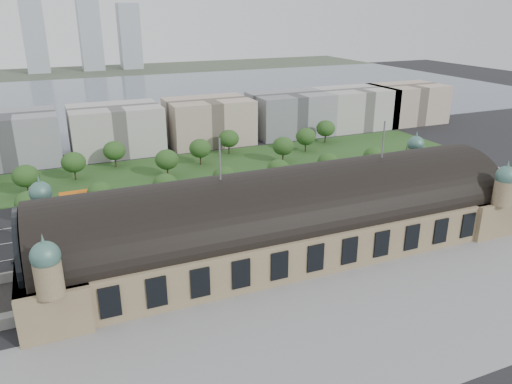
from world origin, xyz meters
name	(u,v)px	position (x,y,z in m)	size (l,w,h in m)	color
ground	(283,248)	(0.00, 0.00, 0.00)	(900.00, 900.00, 0.00)	black
station	(283,218)	(0.00, 0.00, 10.28)	(150.00, 48.40, 44.30)	#8F8059
plaza_south	(398,316)	(10.00, -44.00, 0.00)	(190.00, 48.00, 0.12)	gray
road_slab	(187,215)	(-20.00, 38.00, 0.00)	(260.00, 26.00, 0.10)	black
grass_belt	(165,170)	(-15.00, 93.00, 0.00)	(300.00, 45.00, 0.10)	#294D1E
petrol_station	(82,196)	(-53.91, 65.28, 2.95)	(14.00, 13.00, 5.05)	#CF5C0C
lake	(124,98)	(0.00, 298.00, 0.00)	(700.00, 320.00, 0.08)	slate
far_shore	(95,71)	(0.00, 498.00, 0.00)	(700.00, 120.00, 0.14)	#44513D
far_tower_left	(34,36)	(-60.00, 508.00, 40.00)	(24.00, 24.00, 80.00)	#9EA8B2
far_tower_mid	(90,33)	(0.00, 508.00, 42.50)	(24.00, 24.00, 85.00)	#9EA8B2
far_tower_right	(130,36)	(45.00, 508.00, 37.50)	(24.00, 24.00, 75.00)	#9EA8B2
office_2	(8,139)	(-80.00, 133.00, 12.00)	(45.00, 32.00, 24.00)	gray
office_3	(116,130)	(-30.00, 133.00, 12.00)	(45.00, 32.00, 24.00)	#B4B2AB
office_4	(209,121)	(20.00, 133.00, 12.00)	(45.00, 32.00, 24.00)	#B9A591
office_5	(290,114)	(70.00, 133.00, 12.00)	(45.00, 32.00, 24.00)	gray
office_6	(355,108)	(115.00, 133.00, 12.00)	(45.00, 32.00, 24.00)	#B4B2AB
office_7	(406,103)	(155.00, 133.00, 12.00)	(45.00, 32.00, 24.00)	#B9A591
tree_row_2	(29,203)	(-72.00, 53.00, 7.43)	(9.60, 9.60, 11.52)	#2D2116
tree_row_3	(100,193)	(-48.00, 53.00, 7.43)	(9.60, 9.60, 11.52)	#2D2116
tree_row_4	(165,184)	(-24.00, 53.00, 7.43)	(9.60, 9.60, 11.52)	#2D2116
tree_row_5	(224,176)	(0.00, 53.00, 7.43)	(9.60, 9.60, 11.52)	#2D2116
tree_row_6	(278,169)	(24.00, 53.00, 7.43)	(9.60, 9.60, 11.52)	#2D2116
tree_row_7	(328,162)	(48.00, 53.00, 7.43)	(9.60, 9.60, 11.52)	#2D2116
tree_row_8	(374,156)	(72.00, 53.00, 7.43)	(9.60, 9.60, 11.52)	#2D2116
tree_row_9	(416,151)	(96.00, 53.00, 7.43)	(9.60, 9.60, 11.52)	#2D2116
tree_belt_3	(26,176)	(-73.00, 83.00, 8.05)	(10.40, 10.40, 12.48)	#2D2116
tree_belt_4	(74,162)	(-54.00, 95.00, 8.05)	(10.40, 10.40, 12.48)	#2D2116
tree_belt_5	(114,151)	(-35.00, 107.00, 8.05)	(10.40, 10.40, 12.48)	#2D2116
tree_belt_6	(167,160)	(-16.00, 83.00, 8.05)	(10.40, 10.40, 12.48)	#2D2116
tree_belt_7	(200,148)	(3.00, 95.00, 8.05)	(10.40, 10.40, 12.48)	#2D2116
tree_belt_8	(229,139)	(22.00, 107.00, 8.05)	(10.40, 10.40, 12.48)	#2D2116
tree_belt_9	(283,146)	(41.00, 83.00, 8.05)	(10.40, 10.40, 12.48)	#2D2116
tree_belt_10	(306,137)	(60.00, 95.00, 8.05)	(10.40, 10.40, 12.48)	#2D2116
tree_belt_11	(326,128)	(79.00, 107.00, 8.05)	(10.40, 10.40, 12.48)	#2D2116
traffic_car_3	(118,223)	(-44.55, 38.40, 0.75)	(2.10, 5.17, 1.50)	maroon
traffic_car_4	(248,210)	(1.48, 31.93, 0.78)	(1.85, 4.59, 1.56)	#171640
traffic_car_5	(302,184)	(32.94, 48.79, 0.77)	(1.62, 4.65, 1.53)	#55565C
traffic_car_6	(409,177)	(80.66, 38.45, 0.71)	(2.36, 5.12, 1.42)	#BABABC
parked_car_0	(19,259)	(-75.66, 23.42, 0.77)	(1.63, 4.67, 1.54)	black
parked_car_1	(75,252)	(-60.07, 21.84, 0.81)	(2.68, 5.82, 1.62)	maroon
parked_car_2	(112,247)	(-49.30, 21.00, 0.73)	(2.03, 5.00, 1.45)	#1C264E
parked_car_3	(130,238)	(-43.01, 25.00, 0.68)	(1.61, 4.01, 1.36)	slate
parked_car_4	(141,236)	(-39.42, 25.00, 0.78)	(1.66, 4.75, 1.57)	white
parked_car_5	(170,237)	(-30.54, 21.00, 0.66)	(2.18, 4.73, 1.31)	gray
parked_car_6	(203,225)	(-18.00, 25.00, 0.79)	(2.22, 5.46, 1.58)	black
bus_west	(240,209)	(-1.88, 31.92, 1.67)	(2.80, 11.97, 3.33)	#CB4320
bus_mid	(263,209)	(6.00, 28.41, 1.75)	(2.93, 12.54, 3.49)	silver
bus_east	(323,200)	(30.24, 27.00, 1.81)	(3.04, 13.00, 3.62)	beige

